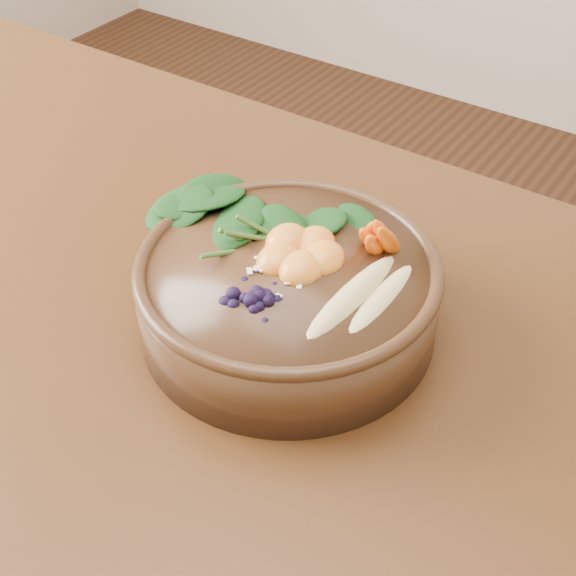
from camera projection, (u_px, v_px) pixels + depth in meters
name	position (u px, v px, depth m)	size (l,w,h in m)	color
dining_table	(196.00, 454.00, 0.74)	(1.60, 0.90, 0.75)	#331C0C
stoneware_bowl	(288.00, 296.00, 0.72)	(0.27, 0.27, 0.07)	#4F311B
kale_heap	(286.00, 200.00, 0.73)	(0.18, 0.16, 0.04)	#134413
carrot_cluster	(381.00, 209.00, 0.69)	(0.06, 0.06, 0.07)	orange
banana_halves	(368.00, 285.00, 0.65)	(0.05, 0.15, 0.03)	#E0CC84
mandarin_cluster	(301.00, 243.00, 0.69)	(0.08, 0.09, 0.03)	orange
blueberry_pile	(251.00, 284.00, 0.65)	(0.12, 0.09, 0.04)	black
coconut_flakes	(277.00, 274.00, 0.68)	(0.09, 0.06, 0.01)	white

